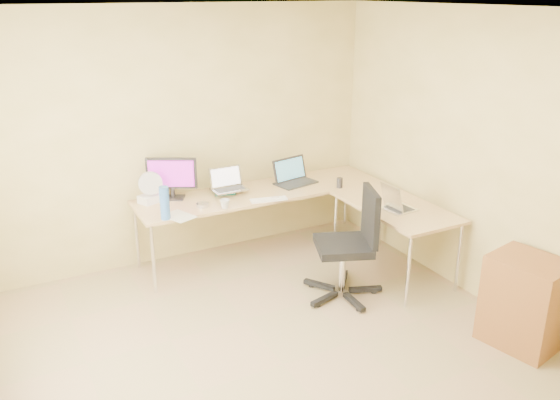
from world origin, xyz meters
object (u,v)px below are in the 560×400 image
keyboard (269,200)px  mug (225,204)px  laptop_center (229,179)px  office_chair (343,246)px  desk_fan (150,188)px  laptop_black (296,172)px  desk_return (393,239)px  monitor (172,178)px  desk_main (262,223)px  laptop_return (400,199)px  cabinet (524,303)px  water_bottle (165,203)px

keyboard → mug: bearing=-168.1°
laptop_center → office_chair: office_chair is taller
keyboard → desk_fan: (-1.06, 0.50, 0.14)m
laptop_black → mug: 1.03m
desk_return → monitor: size_ratio=2.59×
laptop_black → mug: size_ratio=4.54×
desk_return → monitor: (-1.87, 1.20, 0.58)m
desk_return → laptop_center: bearing=141.4°
monitor → office_chair: bearing=-21.4°
desk_main → monitor: (-0.90, 0.20, 0.58)m
desk_return → keyboard: bearing=146.0°
laptop_center → mug: bearing=-120.5°
laptop_return → cabinet: laptop_return is taller
laptop_center → laptop_return: 1.72m
desk_main → keyboard: 0.48m
desk_main → laptop_return: laptop_return is taller
water_bottle → desk_fan: size_ratio=1.06×
monitor → keyboard: bearing=-3.1°
keyboard → laptop_return: laptop_return is taller
monitor → desk_main: bearing=15.3°
water_bottle → laptop_center: bearing=24.0°
mug → office_chair: 1.21m
monitor → water_bottle: (-0.23, -0.50, -0.06)m
laptop_center → cabinet: size_ratio=0.45×
desk_return → cabinet: size_ratio=1.67×
laptop_center → mug: (-0.19, -0.35, -0.12)m
water_bottle → mug: bearing=0.0°
keyboard → office_chair: 0.95m
water_bottle → desk_fan: (0.00, 0.50, -0.01)m
desk_main → desk_return: bearing=-45.7°
laptop_center → water_bottle: size_ratio=1.13×
cabinet → desk_fan: bearing=117.9°
monitor → laptop_return: (1.82, -1.31, -0.10)m
office_chair → laptop_black: bearing=103.5°
desk_main → water_bottle: (-1.13, -0.30, 0.52)m
keyboard → cabinet: bearing=-49.5°
desk_return → keyboard: size_ratio=3.50×
office_chair → desk_return: bearing=33.3°
desk_return → laptop_return: laptop_return is taller
mug → cabinet: size_ratio=0.12×
laptop_black → office_chair: office_chair is taller
laptop_center → laptop_black: bearing=-2.5°
mug → office_chair: (0.81, -0.85, -0.27)m
water_bottle → office_chair: size_ratio=0.30×
desk_return → keyboard: (-1.04, 0.70, 0.37)m
desk_return → monitor: bearing=147.3°
desk_return → laptop_center: laptop_center is taller
keyboard → laptop_return: 1.29m
office_chair → cabinet: bearing=-36.0°
laptop_center → mug: 0.42m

